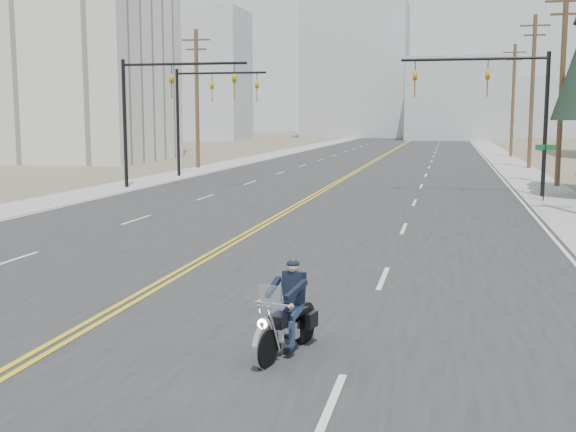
% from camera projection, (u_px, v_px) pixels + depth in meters
% --- Properties ---
extents(road, '(20.00, 200.00, 0.01)m').
position_uv_depth(road, '(385.00, 155.00, 74.50)').
color(road, '#303033').
rests_on(road, ground).
extents(sidewalk_left, '(3.00, 200.00, 0.01)m').
position_uv_depth(sidewalk_left, '(277.00, 154.00, 76.98)').
color(sidewalk_left, '#A5A5A0').
rests_on(sidewalk_left, ground).
extents(sidewalk_right, '(3.00, 200.00, 0.01)m').
position_uv_depth(sidewalk_right, '(500.00, 157.00, 72.03)').
color(sidewalk_right, '#A5A5A0').
rests_on(sidewalk_right, ground).
extents(traffic_mast_left, '(7.10, 0.26, 7.00)m').
position_uv_depth(traffic_mast_left, '(159.00, 98.00, 39.01)').
color(traffic_mast_left, black).
rests_on(traffic_mast_left, ground).
extents(traffic_mast_right, '(7.10, 0.26, 7.00)m').
position_uv_depth(traffic_mast_right, '(503.00, 95.00, 35.15)').
color(traffic_mast_right, black).
rests_on(traffic_mast_right, ground).
extents(traffic_mast_far, '(6.10, 0.26, 7.00)m').
position_uv_depth(traffic_mast_far, '(202.00, 102.00, 46.83)').
color(traffic_mast_far, black).
rests_on(traffic_mast_far, ground).
extents(street_sign, '(0.90, 0.06, 2.62)m').
position_uv_depth(street_sign, '(545.00, 163.00, 33.25)').
color(street_sign, black).
rests_on(street_sign, ground).
extents(utility_pole_c, '(2.20, 0.30, 11.00)m').
position_uv_depth(utility_pole_c, '(562.00, 84.00, 40.09)').
color(utility_pole_c, brown).
rests_on(utility_pole_c, ground).
extents(utility_pole_d, '(2.20, 0.30, 11.50)m').
position_uv_depth(utility_pole_d, '(532.00, 89.00, 54.57)').
color(utility_pole_d, brown).
rests_on(utility_pole_d, ground).
extents(utility_pole_e, '(2.20, 0.30, 11.00)m').
position_uv_depth(utility_pole_e, '(513.00, 99.00, 71.04)').
color(utility_pole_e, brown).
rests_on(utility_pole_e, ground).
extents(utility_pole_left, '(2.20, 0.30, 10.50)m').
position_uv_depth(utility_pole_left, '(197.00, 96.00, 55.17)').
color(utility_pole_left, brown).
rests_on(utility_pole_left, ground).
extents(haze_bldg_a, '(14.00, 12.00, 22.00)m').
position_uv_depth(haze_bldg_a, '(204.00, 76.00, 124.07)').
color(haze_bldg_a, '#B7BCC6').
rests_on(haze_bldg_a, ground).
extents(haze_bldg_b, '(18.00, 14.00, 14.00)m').
position_uv_depth(haze_bldg_b, '(459.00, 99.00, 125.03)').
color(haze_bldg_b, '#ADB2B7').
rests_on(haze_bldg_b, ground).
extents(haze_bldg_d, '(20.00, 15.00, 26.00)m').
position_uv_depth(haze_bldg_d, '(356.00, 71.00, 143.03)').
color(haze_bldg_d, '#ADB2B7').
rests_on(haze_bldg_d, ground).
extents(haze_bldg_e, '(14.00, 14.00, 12.00)m').
position_uv_depth(haze_bldg_e, '(544.00, 107.00, 145.69)').
color(haze_bldg_e, '#B7BCC6').
rests_on(haze_bldg_e, ground).
extents(haze_bldg_f, '(12.00, 12.00, 16.00)m').
position_uv_depth(haze_bldg_f, '(157.00, 97.00, 142.21)').
color(haze_bldg_f, '#ADB2B7').
rests_on(haze_bldg_f, ground).
extents(motorcyclist, '(1.30, 2.11, 1.54)m').
position_uv_depth(motorcyclist, '(286.00, 309.00, 11.70)').
color(motorcyclist, black).
rests_on(motorcyclist, ground).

